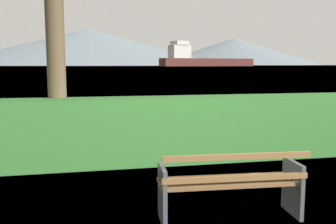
% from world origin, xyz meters
% --- Properties ---
extents(ground_plane, '(1400.00, 1400.00, 0.00)m').
position_xyz_m(ground_plane, '(0.00, 0.00, 0.00)').
color(ground_plane, '#4C6B33').
extents(water_surface, '(620.00, 620.00, 0.00)m').
position_xyz_m(water_surface, '(0.00, 307.24, 0.00)').
color(water_surface, '#6B8EA3').
rests_on(water_surface, ground_plane).
extents(park_bench, '(1.75, 0.68, 0.87)m').
position_xyz_m(park_bench, '(-0.00, -0.06, 0.43)').
color(park_bench, olive).
rests_on(park_bench, ground_plane).
extents(hedge_row, '(10.84, 0.80, 1.24)m').
position_xyz_m(hedge_row, '(0.00, 2.77, 0.62)').
color(hedge_row, '#387A33').
rests_on(hedge_row, ground_plane).
extents(cargo_ship_large, '(81.21, 32.01, 18.87)m').
position_xyz_m(cargo_ship_large, '(85.46, 280.92, 5.28)').
color(cargo_ship_large, '#471E19').
rests_on(cargo_ship_large, water_surface).
extents(distant_hills, '(807.77, 380.31, 76.26)m').
position_xyz_m(distant_hills, '(-63.79, 570.15, 29.17)').
color(distant_hills, gray).
rests_on(distant_hills, ground_plane).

